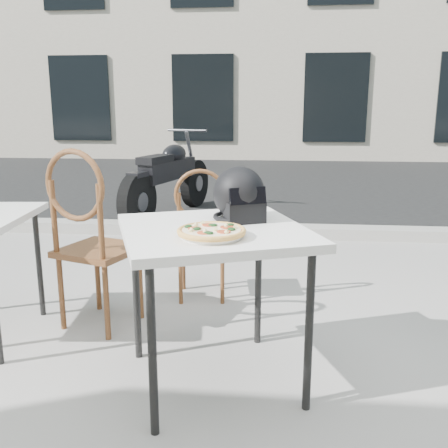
# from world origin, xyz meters

# --- Properties ---
(ground) EXTENTS (80.00, 80.00, 0.00)m
(ground) POSITION_xyz_m (0.00, 0.00, 0.00)
(ground) COLOR #9E9A96
(ground) RESTS_ON ground
(street_asphalt) EXTENTS (30.00, 8.00, 0.00)m
(street_asphalt) POSITION_xyz_m (0.00, 7.00, 0.00)
(street_asphalt) COLOR black
(street_asphalt) RESTS_ON ground
(curb) EXTENTS (30.00, 0.25, 0.12)m
(curb) POSITION_xyz_m (0.00, 3.00, 0.06)
(curb) COLOR #9B9991
(curb) RESTS_ON ground
(building_across) EXTENTS (16.00, 6.06, 7.00)m
(building_across) POSITION_xyz_m (-0.00, 13.99, 3.50)
(building_across) COLOR beige
(building_across) RESTS_ON ground
(cafe_table_main) EXTENTS (1.09, 1.09, 0.81)m
(cafe_table_main) POSITION_xyz_m (-0.13, 0.02, 0.73)
(cafe_table_main) COLOR white
(cafe_table_main) RESTS_ON ground
(plate) EXTENTS (0.36, 0.36, 0.02)m
(plate) POSITION_xyz_m (-0.11, -0.17, 0.82)
(plate) COLOR white
(plate) RESTS_ON cafe_table_main
(pizza) EXTENTS (0.40, 0.40, 0.04)m
(pizza) POSITION_xyz_m (-0.11, -0.17, 0.84)
(pizza) COLOR #E1A952
(pizza) RESTS_ON plate
(helmet) EXTENTS (0.35, 0.36, 0.27)m
(helmet) POSITION_xyz_m (-0.02, 0.20, 0.93)
(helmet) COLOR black
(helmet) RESTS_ON cafe_table_main
(cafe_chair_main) EXTENTS (0.41, 0.41, 0.97)m
(cafe_chair_main) POSITION_xyz_m (-0.34, 1.11, 0.54)
(cafe_chair_main) COLOR brown
(cafe_chair_main) RESTS_ON ground
(cafe_chair_side) EXTENTS (0.56, 0.56, 1.14)m
(cafe_chair_side) POSITION_xyz_m (-0.95, 0.57, 0.63)
(cafe_chair_side) COLOR brown
(cafe_chair_side) RESTS_ON ground
(motorcycle) EXTENTS (0.80, 2.13, 1.09)m
(motorcycle) POSITION_xyz_m (-1.15, 3.89, 0.48)
(motorcycle) COLOR black
(motorcycle) RESTS_ON street_asphalt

